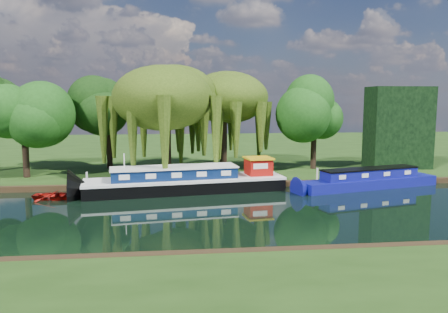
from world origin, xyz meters
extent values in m
plane|color=black|center=(0.00, 0.00, 0.00)|extent=(120.00, 120.00, 0.00)
cube|color=#1A360E|center=(0.00, 34.00, 0.23)|extent=(120.00, 52.00, 0.45)
cube|color=black|center=(-2.17, 6.94, 0.39)|extent=(15.83, 5.54, 1.03)
cube|color=silver|center=(-2.17, 6.94, 0.99)|extent=(15.93, 5.62, 0.19)
cube|color=#0B1E48|center=(-3.02, 6.82, 1.50)|extent=(9.86, 3.78, 0.82)
cube|color=silver|center=(-3.02, 6.82, 1.96)|extent=(10.06, 3.97, 0.10)
cube|color=#95100A|center=(3.80, 7.76, 1.74)|extent=(2.14, 2.14, 1.29)
cube|color=gold|center=(3.80, 7.76, 2.45)|extent=(2.38, 2.38, 0.14)
cylinder|color=silver|center=(-6.78, 6.30, 2.13)|extent=(0.09, 0.09, 2.07)
cube|color=navy|center=(12.85, 6.69, 0.34)|extent=(12.35, 5.03, 0.92)
cube|color=navy|center=(12.85, 6.69, 1.18)|extent=(8.67, 3.62, 0.76)
cube|color=black|center=(12.85, 6.69, 1.61)|extent=(8.79, 3.74, 0.10)
cube|color=silver|center=(9.94, 5.13, 1.21)|extent=(0.60, 0.20, 0.33)
cube|color=silver|center=(12.01, 5.66, 1.21)|extent=(0.60, 0.20, 0.33)
cube|color=silver|center=(14.08, 6.20, 1.21)|extent=(0.60, 0.20, 0.33)
cube|color=silver|center=(16.15, 6.73, 1.21)|extent=(0.60, 0.20, 0.33)
imported|color=#95100A|center=(-11.59, 5.30, 0.00)|extent=(3.54, 2.72, 0.68)
cylinder|color=black|center=(-3.66, 11.61, 3.22)|extent=(0.72, 0.72, 5.54)
ellipsoid|color=#2C440E|center=(-3.66, 11.61, 7.22)|extent=(7.73, 7.73, 5.00)
cylinder|color=black|center=(1.71, 14.90, 3.04)|extent=(0.73, 0.73, 5.17)
ellipsoid|color=#2C440E|center=(1.71, 14.90, 6.77)|extent=(7.06, 7.06, 4.56)
cylinder|color=black|center=(-15.89, 12.31, 3.50)|extent=(0.56, 0.56, 6.10)
ellipsoid|color=#174411|center=(-15.89, 12.31, 5.99)|extent=(4.99, 4.99, 4.99)
cylinder|color=black|center=(-9.44, 16.85, 3.60)|extent=(0.55, 0.55, 6.30)
ellipsoid|color=black|center=(-9.44, 16.85, 6.18)|extent=(5.04, 5.04, 5.04)
cylinder|color=black|center=(10.53, 14.31, 3.44)|extent=(0.59, 0.59, 5.97)
ellipsoid|color=#174411|center=(10.53, 14.31, 5.88)|extent=(4.78, 4.78, 4.78)
cube|color=black|center=(19.00, 14.00, 4.45)|extent=(6.00, 3.00, 8.00)
cylinder|color=silver|center=(0.50, 10.50, 1.55)|extent=(0.10, 0.10, 2.20)
sphere|color=white|center=(0.50, 10.50, 2.83)|extent=(0.36, 0.36, 0.36)
cylinder|color=silver|center=(-10.00, 8.40, 0.95)|extent=(0.16, 0.16, 1.00)
cylinder|color=silver|center=(-4.00, 8.40, 0.95)|extent=(0.16, 0.16, 1.00)
cylinder|color=silver|center=(3.00, 8.40, 0.95)|extent=(0.16, 0.16, 1.00)
cylinder|color=silver|center=(9.00, 8.40, 0.95)|extent=(0.16, 0.16, 1.00)
camera|label=1|loc=(-2.82, -26.96, 7.17)|focal=35.00mm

